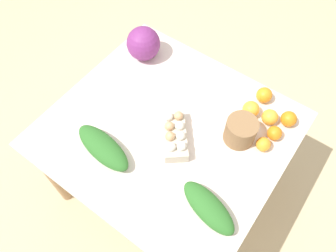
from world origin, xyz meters
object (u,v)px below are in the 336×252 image
(cabbage_purple, at_px, (143,43))
(egg_carton, at_px, (175,134))
(orange_2, at_px, (263,144))
(orange_0, at_px, (274,133))
(orange_1, at_px, (289,119))
(orange_5, at_px, (270,117))
(greens_bunch_dandelion, at_px, (103,147))
(orange_3, at_px, (264,95))
(orange_4, at_px, (251,109))
(greens_bunch_beet_tops, at_px, (208,208))
(paper_bag, at_px, (240,131))

(cabbage_purple, relative_size, egg_carton, 0.70)
(egg_carton, relative_size, orange_2, 3.89)
(egg_carton, distance_m, orange_0, 0.46)
(orange_1, height_order, orange_2, orange_1)
(cabbage_purple, xyz_separation_m, orange_1, (-0.84, -0.05, -0.05))
(cabbage_purple, distance_m, orange_5, 0.76)
(greens_bunch_dandelion, bearing_deg, egg_carton, -131.99)
(greens_bunch_dandelion, relative_size, orange_3, 3.97)
(greens_bunch_dandelion, distance_m, orange_1, 0.88)
(orange_3, height_order, orange_4, orange_4)
(egg_carton, bearing_deg, orange_5, 98.25)
(greens_bunch_dandelion, bearing_deg, orange_3, -122.92)
(egg_carton, xyz_separation_m, orange_5, (-0.31, -0.35, -0.00))
(greens_bunch_beet_tops, height_order, orange_5, greens_bunch_beet_tops)
(greens_bunch_dandelion, bearing_deg, orange_5, -131.96)
(cabbage_purple, xyz_separation_m, egg_carton, (-0.45, 0.34, -0.05))
(orange_3, bearing_deg, egg_carton, 63.03)
(greens_bunch_beet_tops, relative_size, orange_5, 3.56)
(orange_3, bearing_deg, greens_bunch_beet_tops, 97.19)
(greens_bunch_dandelion, relative_size, orange_1, 4.13)
(egg_carton, xyz_separation_m, orange_0, (-0.37, -0.28, -0.01))
(greens_bunch_dandelion, bearing_deg, orange_0, -138.21)
(orange_4, bearing_deg, orange_5, -171.39)
(greens_bunch_dandelion, relative_size, greens_bunch_beet_tops, 1.14)
(orange_5, bearing_deg, cabbage_purple, 0.72)
(greens_bunch_dandelion, bearing_deg, cabbage_purple, -68.83)
(orange_2, height_order, orange_5, orange_5)
(greens_bunch_beet_tops, xyz_separation_m, orange_1, (-0.08, -0.59, -0.00))
(cabbage_purple, xyz_separation_m, orange_5, (-0.76, -0.01, -0.05))
(orange_0, relative_size, orange_1, 0.91)
(orange_0, relative_size, orange_2, 1.03)
(cabbage_purple, bearing_deg, orange_3, -170.57)
(greens_bunch_beet_tops, bearing_deg, orange_0, -96.96)
(cabbage_purple, xyz_separation_m, orange_3, (-0.68, -0.11, -0.05))
(orange_1, xyz_separation_m, orange_4, (0.17, 0.06, 0.00))
(greens_bunch_dandelion, height_order, orange_0, greens_bunch_dandelion)
(greens_bunch_dandelion, relative_size, orange_4, 3.82)
(greens_bunch_beet_tops, distance_m, orange_4, 0.54)
(cabbage_purple, distance_m, paper_bag, 0.70)
(paper_bag, distance_m, orange_5, 0.18)
(greens_bunch_beet_tops, bearing_deg, paper_bag, -79.41)
(greens_bunch_dandelion, height_order, orange_2, greens_bunch_dandelion)
(cabbage_purple, relative_size, orange_0, 2.63)
(paper_bag, relative_size, orange_1, 1.90)
(orange_2, distance_m, orange_3, 0.28)
(orange_0, bearing_deg, greens_bunch_beet_tops, 83.04)
(orange_4, bearing_deg, egg_carton, 56.94)
(egg_carton, relative_size, orange_4, 3.16)
(orange_2, bearing_deg, orange_0, -100.21)
(egg_carton, height_order, orange_2, egg_carton)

